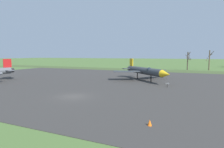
# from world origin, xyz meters

# --- Properties ---
(ground_plane) EXTENTS (600.00, 600.00, 0.00)m
(ground_plane) POSITION_xyz_m (0.00, 0.00, 0.00)
(ground_plane) COLOR #4C6B33
(asphalt_apron) EXTENTS (101.54, 56.20, 0.05)m
(asphalt_apron) POSITION_xyz_m (0.00, 16.86, 0.03)
(asphalt_apron) COLOR #383533
(asphalt_apron) RESTS_ON ground
(grass_verge_strip) EXTENTS (161.54, 12.00, 0.06)m
(grass_verge_strip) POSITION_xyz_m (0.00, 50.96, 0.03)
(grass_verge_strip) COLOR #41532B
(grass_verge_strip) RESTS_ON ground
(jet_fighter_front_left) EXTENTS (14.42, 14.54, 5.18)m
(jet_fighter_front_left) POSITION_xyz_m (5.80, 20.68, 2.39)
(jet_fighter_front_left) COLOR #33383D
(jet_fighter_front_left) RESTS_ON ground
(info_placard_front_left) EXTENTS (0.65, 0.40, 0.89)m
(info_placard_front_left) POSITION_xyz_m (11.84, 13.22, 0.58)
(info_placard_front_left) COLOR black
(info_placard_front_left) RESTS_ON ground
(bare_tree_far_left) EXTENTS (2.24, 2.28, 7.44)m
(bare_tree_far_left) POSITION_xyz_m (14.62, 58.41, 4.05)
(bare_tree_far_left) COLOR #42382D
(bare_tree_far_left) RESTS_ON ground
(bare_tree_left_of_center) EXTENTS (2.83, 2.30, 8.03)m
(bare_tree_left_of_center) POSITION_xyz_m (22.55, 61.13, 4.26)
(bare_tree_left_of_center) COLOR brown
(bare_tree_left_of_center) RESTS_ON ground
(traffic_cone) EXTENTS (0.42, 0.42, 0.60)m
(traffic_cone) POSITION_xyz_m (12.69, -6.78, 0.30)
(traffic_cone) COLOR orange
(traffic_cone) RESTS_ON ground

